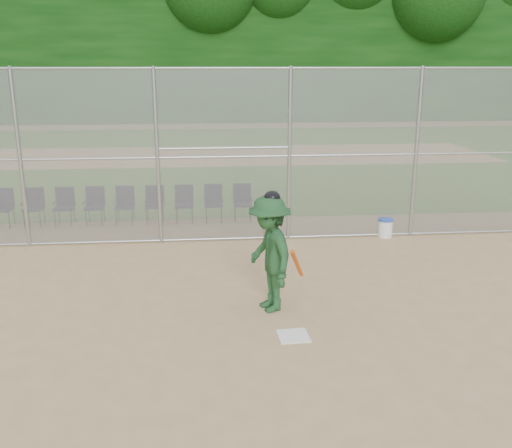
{
  "coord_description": "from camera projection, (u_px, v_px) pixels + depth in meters",
  "views": [
    {
      "loc": [
        -0.95,
        -7.9,
        4.05
      ],
      "look_at": [
        0.0,
        2.5,
        1.1
      ],
      "focal_mm": 40.0,
      "sensor_mm": 36.0,
      "label": 1
    }
  ],
  "objects": [
    {
      "name": "chair_7",
      "position": [
        214.0,
        204.0,
        15.03
      ],
      "size": [
        0.54,
        0.52,
        0.96
      ],
      "primitive_type": null,
      "color": "black",
      "rests_on": "ground"
    },
    {
      "name": "chair_1",
      "position": [
        33.0,
        208.0,
        14.62
      ],
      "size": [
        0.54,
        0.52,
        0.96
      ],
      "primitive_type": null,
      "color": "black",
      "rests_on": "ground"
    },
    {
      "name": "water_cooler",
      "position": [
        385.0,
        228.0,
        13.75
      ],
      "size": [
        0.36,
        0.36,
        0.45
      ],
      "color": "white",
      "rests_on": "ground"
    },
    {
      "name": "batter_at_plate",
      "position": [
        269.0,
        253.0,
        9.49
      ],
      "size": [
        1.1,
        1.44,
        2.07
      ],
      "color": "#1C4724",
      "rests_on": "ground"
    },
    {
      "name": "chair_4",
      "position": [
        125.0,
        206.0,
        14.82
      ],
      "size": [
        0.54,
        0.52,
        0.96
      ],
      "primitive_type": null,
      "color": "black",
      "rests_on": "ground"
    },
    {
      "name": "chair_8",
      "position": [
        243.0,
        203.0,
        15.09
      ],
      "size": [
        0.54,
        0.52,
        0.96
      ],
      "primitive_type": null,
      "color": "black",
      "rests_on": "ground"
    },
    {
      "name": "chair_2",
      "position": [
        64.0,
        207.0,
        14.69
      ],
      "size": [
        0.54,
        0.52,
        0.96
      ],
      "primitive_type": null,
      "color": "black",
      "rests_on": "ground"
    },
    {
      "name": "treeline",
      "position": [
        222.0,
        31.0,
        26.42
      ],
      "size": [
        81.0,
        60.0,
        11.0
      ],
      "color": "black",
      "rests_on": "ground"
    },
    {
      "name": "chair_6",
      "position": [
        184.0,
        204.0,
        14.96
      ],
      "size": [
        0.54,
        0.52,
        0.96
      ],
      "primitive_type": null,
      "color": "black",
      "rests_on": "ground"
    },
    {
      "name": "chair_5",
      "position": [
        155.0,
        205.0,
        14.89
      ],
      "size": [
        0.54,
        0.52,
        0.96
      ],
      "primitive_type": null,
      "color": "black",
      "rests_on": "ground"
    },
    {
      "name": "dirt_patch_far",
      "position": [
        225.0,
        155.0,
        26.0
      ],
      "size": [
        24.0,
        24.0,
        0.0
      ],
      "primitive_type": "plane",
      "color": "tan",
      "rests_on": "ground"
    },
    {
      "name": "grass_strip",
      "position": [
        225.0,
        155.0,
        26.0
      ],
      "size": [
        100.0,
        100.0,
        0.0
      ],
      "primitive_type": "plane",
      "color": "#34691F",
      "rests_on": "ground"
    },
    {
      "name": "chair_3",
      "position": [
        94.0,
        206.0,
        14.76
      ],
      "size": [
        0.54,
        0.52,
        0.96
      ],
      "primitive_type": null,
      "color": "black",
      "rests_on": "ground"
    },
    {
      "name": "ground",
      "position": [
        271.0,
        337.0,
        8.75
      ],
      "size": [
        100.0,
        100.0,
        0.0
      ],
      "primitive_type": "plane",
      "color": "tan",
      "rests_on": "ground"
    },
    {
      "name": "chair_0",
      "position": [
        2.0,
        208.0,
        14.55
      ],
      "size": [
        0.54,
        0.52,
        0.96
      ],
      "primitive_type": null,
      "color": "black",
      "rests_on": "ground"
    },
    {
      "name": "home_plate",
      "position": [
        293.0,
        336.0,
        8.76
      ],
      "size": [
        0.49,
        0.49,
        0.02
      ],
      "primitive_type": "cube",
      "rotation": [
        0.0,
        0.0,
        0.05
      ],
      "color": "white",
      "rests_on": "ground"
    },
    {
      "name": "backstop_fence",
      "position": [
        246.0,
        153.0,
        12.98
      ],
      "size": [
        16.09,
        0.09,
        4.0
      ],
      "color": "gray",
      "rests_on": "ground"
    },
    {
      "name": "spare_bats",
      "position": [
        270.0,
        217.0,
        13.94
      ],
      "size": [
        0.36,
        0.33,
        0.83
      ],
      "color": "#D84C14",
      "rests_on": "ground"
    }
  ]
}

